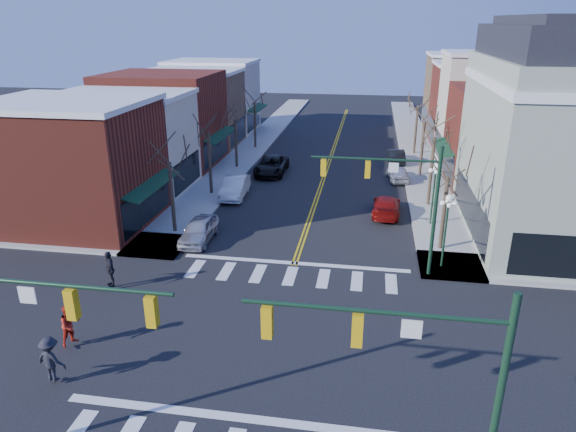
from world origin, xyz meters
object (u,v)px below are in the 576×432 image
at_px(car_right_near, 386,206).
at_px(car_right_far, 396,156).
at_px(pedestrian_red_b, 70,325).
at_px(car_left_near, 199,230).
at_px(lamppost_corner, 447,219).
at_px(lamppost_midblock, 434,184).
at_px(car_left_mid, 235,187).
at_px(pedestrian_dark_b, 51,359).
at_px(car_left_far, 272,165).
at_px(pedestrian_dark_a, 110,269).
at_px(car_right_mid, 398,173).

xyz_separation_m(car_right_near, car_right_far, (1.13, 14.57, 0.03)).
bearing_deg(pedestrian_red_b, car_left_near, 17.92).
height_order(lamppost_corner, lamppost_midblock, same).
distance_m(car_left_mid, car_right_near, 11.87).
bearing_deg(pedestrian_dark_b, car_right_far, -102.46).
height_order(car_left_far, pedestrian_dark_b, pedestrian_dark_b).
bearing_deg(car_left_near, car_left_far, 83.94).
height_order(car_left_far, pedestrian_red_b, pedestrian_red_b).
distance_m(lamppost_corner, lamppost_midblock, 6.50).
height_order(lamppost_corner, car_left_mid, lamppost_corner).
height_order(lamppost_midblock, pedestrian_red_b, lamppost_midblock).
height_order(car_right_far, pedestrian_dark_b, pedestrian_dark_b).
bearing_deg(pedestrian_red_b, car_left_mid, 21.53).
bearing_deg(car_right_near, pedestrian_dark_b, 60.95).
bearing_deg(pedestrian_red_b, car_right_far, 2.48).
bearing_deg(pedestrian_dark_a, car_left_far, 130.07).
bearing_deg(car_left_mid, pedestrian_red_b, -97.97).
relative_size(lamppost_midblock, car_right_mid, 1.12).
xyz_separation_m(car_right_near, pedestrian_dark_b, (-12.81, -20.54, 0.40)).
height_order(car_right_near, pedestrian_red_b, pedestrian_red_b).
distance_m(car_right_mid, pedestrian_dark_b, 32.32).
height_order(car_left_near, car_left_far, car_left_far).
bearing_deg(pedestrian_red_b, lamppost_corner, -31.80).
xyz_separation_m(car_right_far, pedestrian_dark_a, (-15.32, -27.81, 0.42)).
height_order(car_left_near, pedestrian_red_b, pedestrian_red_b).
distance_m(pedestrian_red_b, pedestrian_dark_b, 2.36).
relative_size(lamppost_midblock, pedestrian_red_b, 2.37).
height_order(car_left_mid, car_left_far, car_left_mid).
bearing_deg(lamppost_midblock, car_right_mid, 99.97).
height_order(lamppost_corner, car_right_near, lamppost_corner).
distance_m(car_left_mid, pedestrian_red_b, 20.50).
distance_m(car_left_near, pedestrian_red_b, 11.77).
relative_size(car_right_near, pedestrian_dark_a, 2.39).
relative_size(lamppost_midblock, car_left_mid, 0.90).
bearing_deg(car_right_near, car_left_near, 32.46).
distance_m(car_left_far, pedestrian_red_b, 27.46).
height_order(lamppost_midblock, pedestrian_dark_b, lamppost_midblock).
bearing_deg(car_right_far, car_right_mid, 86.20).
bearing_deg(car_left_near, lamppost_corner, -6.06).
xyz_separation_m(car_left_near, pedestrian_dark_a, (-2.52, -6.62, 0.39)).
height_order(car_right_mid, pedestrian_dark_b, pedestrian_dark_b).
relative_size(car_right_mid, pedestrian_dark_a, 2.00).
bearing_deg(car_left_near, lamppost_midblock, 18.71).
height_order(car_left_mid, car_right_mid, car_left_mid).
bearing_deg(car_right_near, lamppost_corner, 112.76).
xyz_separation_m(lamppost_corner, car_right_near, (-2.93, 8.11, -2.29)).
relative_size(lamppost_corner, car_right_near, 0.93).
relative_size(car_left_mid, car_right_mid, 1.24).
xyz_separation_m(car_left_near, pedestrian_dark_b, (-1.14, -13.92, 0.35)).
xyz_separation_m(lamppost_corner, lamppost_midblock, (0.00, 6.50, 0.00)).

